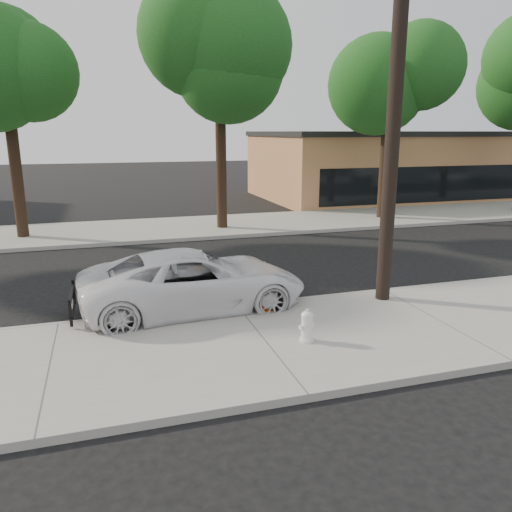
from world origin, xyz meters
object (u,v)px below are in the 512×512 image
object	(u,v)px
fire_hydrant	(307,327)
traffic_cone	(265,297)
police_cruiser	(195,281)
utility_pole	(394,108)

from	to	relation	value
fire_hydrant	traffic_cone	bearing A→B (deg)	86.18
police_cruiser	fire_hydrant	size ratio (longest dim) A/B	8.49
utility_pole	fire_hydrant	size ratio (longest dim) A/B	14.43
utility_pole	fire_hydrant	distance (m)	5.43
utility_pole	fire_hydrant	xyz separation A→B (m)	(-2.82, -1.87, -4.25)
utility_pole	fire_hydrant	world-z (taller)	utility_pole
utility_pole	traffic_cone	bearing A→B (deg)	178.38
police_cruiser	traffic_cone	xyz separation A→B (m)	(1.49, -0.81, -0.27)
police_cruiser	fire_hydrant	xyz separation A→B (m)	(1.72, -2.77, -0.29)
police_cruiser	traffic_cone	world-z (taller)	police_cruiser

